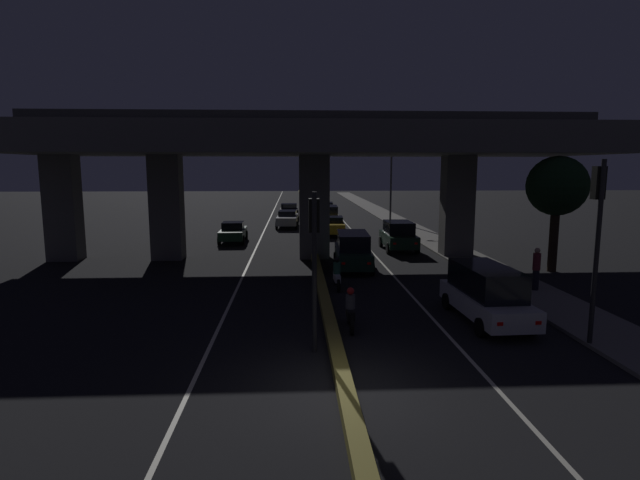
{
  "coord_description": "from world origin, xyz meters",
  "views": [
    {
      "loc": [
        -1.15,
        -11.09,
        5.3
      ],
      "look_at": [
        0.33,
        17.73,
        1.06
      ],
      "focal_mm": 28.0,
      "sensor_mm": 36.0,
      "label": 1
    }
  ],
  "objects_px": {
    "car_white_lead": "(486,293)",
    "car_taxi_yellow_fourth": "(333,225)",
    "traffic_light_right_of_median": "(597,221)",
    "motorcycle_white_filtering_mid": "(337,275)",
    "car_dark_green_lead_oncoming": "(233,232)",
    "traffic_light_left_of_median": "(314,243)",
    "pedestrian_on_sidewalk": "(536,268)",
    "street_lamp": "(388,171)",
    "car_silver_second_oncoming": "(287,218)",
    "car_black_third_oncoming": "(289,210)",
    "car_dark_green_third": "(399,235)",
    "motorcycle_black_filtering_near": "(350,311)",
    "car_silver_fifth": "(329,215)",
    "car_dark_green_second": "(353,250)",
    "car_grey_sixth": "(325,209)"
  },
  "relations": [
    {
      "from": "car_white_lead",
      "to": "motorcycle_black_filtering_near",
      "type": "height_order",
      "value": "car_white_lead"
    },
    {
      "from": "car_silver_fifth",
      "to": "car_dark_green_lead_oncoming",
      "type": "bearing_deg",
      "value": 143.11
    },
    {
      "from": "traffic_light_right_of_median",
      "to": "car_grey_sixth",
      "type": "xyz_separation_m",
      "value": [
        -5.47,
        39.34,
        -2.95
      ]
    },
    {
      "from": "motorcycle_black_filtering_near",
      "to": "traffic_light_left_of_median",
      "type": "bearing_deg",
      "value": 147.64
    },
    {
      "from": "motorcycle_black_filtering_near",
      "to": "car_dark_green_lead_oncoming",
      "type": "bearing_deg",
      "value": 19.26
    },
    {
      "from": "car_silver_fifth",
      "to": "pedestrian_on_sidewalk",
      "type": "distance_m",
      "value": 25.39
    },
    {
      "from": "traffic_light_left_of_median",
      "to": "car_taxi_yellow_fourth",
      "type": "height_order",
      "value": "traffic_light_left_of_median"
    },
    {
      "from": "car_white_lead",
      "to": "car_black_third_oncoming",
      "type": "xyz_separation_m",
      "value": [
        -7.16,
        35.98,
        -0.24
      ]
    },
    {
      "from": "car_dark_green_third",
      "to": "pedestrian_on_sidewalk",
      "type": "bearing_deg",
      "value": -161.73
    },
    {
      "from": "car_white_lead",
      "to": "car_dark_green_second",
      "type": "height_order",
      "value": "car_dark_green_second"
    },
    {
      "from": "traffic_light_left_of_median",
      "to": "pedestrian_on_sidewalk",
      "type": "xyz_separation_m",
      "value": [
        9.66,
        6.28,
        -2.11
      ]
    },
    {
      "from": "car_dark_green_lead_oncoming",
      "to": "motorcycle_black_filtering_near",
      "type": "height_order",
      "value": "car_dark_green_lead_oncoming"
    },
    {
      "from": "motorcycle_white_filtering_mid",
      "to": "car_silver_fifth",
      "type": "bearing_deg",
      "value": -4.28
    },
    {
      "from": "traffic_light_right_of_median",
      "to": "car_black_third_oncoming",
      "type": "xyz_separation_m",
      "value": [
        -9.31,
        38.54,
        -3.0
      ]
    },
    {
      "from": "street_lamp",
      "to": "car_dark_green_third",
      "type": "bearing_deg",
      "value": -97.99
    },
    {
      "from": "car_dark_green_third",
      "to": "car_grey_sixth",
      "type": "bearing_deg",
      "value": 9.23
    },
    {
      "from": "car_dark_green_lead_oncoming",
      "to": "car_silver_second_oncoming",
      "type": "height_order",
      "value": "car_silver_second_oncoming"
    },
    {
      "from": "motorcycle_white_filtering_mid",
      "to": "car_silver_second_oncoming",
      "type": "bearing_deg",
      "value": 4.99
    },
    {
      "from": "car_silver_second_oncoming",
      "to": "traffic_light_right_of_median",
      "type": "bearing_deg",
      "value": 19.84
    },
    {
      "from": "car_white_lead",
      "to": "car_dark_green_third",
      "type": "relative_size",
      "value": 1.14
    },
    {
      "from": "car_silver_fifth",
      "to": "car_black_third_oncoming",
      "type": "distance_m",
      "value": 8.69
    },
    {
      "from": "car_dark_green_lead_oncoming",
      "to": "motorcycle_white_filtering_mid",
      "type": "bearing_deg",
      "value": 23.5
    },
    {
      "from": "car_white_lead",
      "to": "pedestrian_on_sidewalk",
      "type": "relative_size",
      "value": 2.64
    },
    {
      "from": "traffic_light_left_of_median",
      "to": "car_taxi_yellow_fourth",
      "type": "distance_m",
      "value": 25.19
    },
    {
      "from": "car_grey_sixth",
      "to": "car_dark_green_lead_oncoming",
      "type": "xyz_separation_m",
      "value": [
        -7.64,
        -17.95,
        -0.07
      ]
    },
    {
      "from": "traffic_light_right_of_median",
      "to": "car_white_lead",
      "type": "relative_size",
      "value": 1.15
    },
    {
      "from": "car_white_lead",
      "to": "car_taxi_yellow_fourth",
      "type": "distance_m",
      "value": 22.69
    },
    {
      "from": "car_dark_green_second",
      "to": "car_grey_sixth",
      "type": "relative_size",
      "value": 1.06
    },
    {
      "from": "car_dark_green_lead_oncoming",
      "to": "pedestrian_on_sidewalk",
      "type": "relative_size",
      "value": 2.21
    },
    {
      "from": "car_taxi_yellow_fourth",
      "to": "car_silver_second_oncoming",
      "type": "xyz_separation_m",
      "value": [
        -3.62,
        5.17,
        0.03
      ]
    },
    {
      "from": "traffic_light_left_of_median",
      "to": "car_white_lead",
      "type": "bearing_deg",
      "value": 22.87
    },
    {
      "from": "car_dark_green_third",
      "to": "motorcycle_black_filtering_near",
      "type": "distance_m",
      "value": 16.27
    },
    {
      "from": "traffic_light_right_of_median",
      "to": "pedestrian_on_sidewalk",
      "type": "relative_size",
      "value": 3.05
    },
    {
      "from": "car_grey_sixth",
      "to": "pedestrian_on_sidewalk",
      "type": "xyz_separation_m",
      "value": [
        6.93,
        -33.05,
        0.25
      ]
    },
    {
      "from": "car_black_third_oncoming",
      "to": "motorcycle_white_filtering_mid",
      "type": "height_order",
      "value": "car_black_third_oncoming"
    },
    {
      "from": "street_lamp",
      "to": "car_taxi_yellow_fourth",
      "type": "bearing_deg",
      "value": -123.61
    },
    {
      "from": "car_taxi_yellow_fourth",
      "to": "car_grey_sixth",
      "type": "relative_size",
      "value": 1.1
    },
    {
      "from": "car_white_lead",
      "to": "car_dark_green_third",
      "type": "xyz_separation_m",
      "value": [
        0.05,
        14.84,
        -0.04
      ]
    },
    {
      "from": "car_white_lead",
      "to": "car_taxi_yellow_fourth",
      "type": "relative_size",
      "value": 1.02
    },
    {
      "from": "motorcycle_white_filtering_mid",
      "to": "car_dark_green_lead_oncoming",
      "type": "bearing_deg",
      "value": 22.83
    },
    {
      "from": "car_grey_sixth",
      "to": "car_black_third_oncoming",
      "type": "xyz_separation_m",
      "value": [
        -3.85,
        -0.8,
        -0.04
      ]
    },
    {
      "from": "car_dark_green_lead_oncoming",
      "to": "car_silver_fifth",
      "type": "bearing_deg",
      "value": 140.69
    },
    {
      "from": "car_silver_second_oncoming",
      "to": "traffic_light_left_of_median",
      "type": "bearing_deg",
      "value": 4.8
    },
    {
      "from": "street_lamp",
      "to": "car_black_third_oncoming",
      "type": "height_order",
      "value": "street_lamp"
    },
    {
      "from": "car_grey_sixth",
      "to": "traffic_light_right_of_median",
      "type": "bearing_deg",
      "value": -170.15
    },
    {
      "from": "car_black_third_oncoming",
      "to": "motorcycle_black_filtering_near",
      "type": "relative_size",
      "value": 2.43
    },
    {
      "from": "car_taxi_yellow_fourth",
      "to": "car_silver_fifth",
      "type": "relative_size",
      "value": 1.13
    },
    {
      "from": "traffic_light_left_of_median",
      "to": "street_lamp",
      "type": "xyz_separation_m",
      "value": [
        8.43,
        33.95,
        1.79
      ]
    },
    {
      "from": "motorcycle_black_filtering_near",
      "to": "pedestrian_on_sidewalk",
      "type": "bearing_deg",
      "value": -60.58
    },
    {
      "from": "street_lamp",
      "to": "car_silver_second_oncoming",
      "type": "xyz_separation_m",
      "value": [
        -9.59,
        -3.82,
        -4.17
      ]
    }
  ]
}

